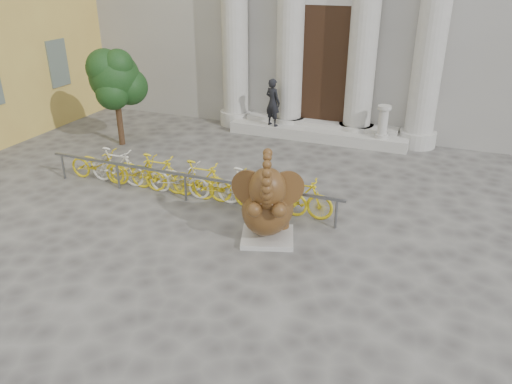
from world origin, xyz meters
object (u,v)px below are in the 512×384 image
at_px(tree, 115,79).
at_px(pedestrian, 273,102).
at_px(elephant_statue, 268,207).
at_px(bike_rack, 190,179).

xyz_separation_m(tree, pedestrian, (4.22, 2.70, -0.99)).
bearing_deg(tree, pedestrian, 32.58).
bearing_deg(elephant_statue, tree, 130.28).
distance_m(tree, pedestrian, 5.11).
relative_size(elephant_statue, bike_rack, 0.28).
xyz_separation_m(bike_rack, tree, (-3.99, 2.70, 1.65)).
xyz_separation_m(elephant_statue, tree, (-6.57, 4.02, 1.34)).
bearing_deg(tree, bike_rack, -34.13).
bearing_deg(elephant_statue, pedestrian, 90.98).
distance_m(elephant_statue, bike_rack, 2.92).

